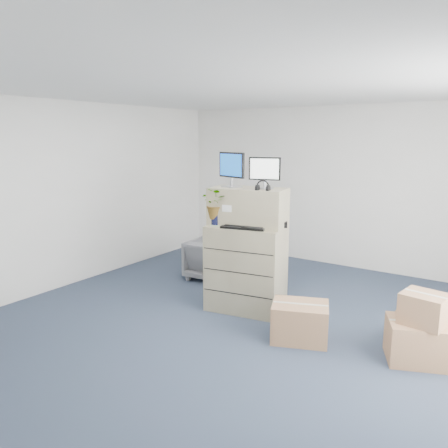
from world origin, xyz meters
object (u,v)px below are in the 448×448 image
at_px(monitor_right, 265,171).
at_px(office_chair, 211,257).
at_px(filing_cabinet_lower, 246,268).
at_px(water_bottle, 257,214).
at_px(monitor_left, 232,168).
at_px(potted_plant, 217,208).
at_px(keyboard, 244,227).

height_order(monitor_right, office_chair, monitor_right).
distance_m(filing_cabinet_lower, water_bottle, 0.73).
bearing_deg(monitor_left, water_bottle, 28.09).
bearing_deg(potted_plant, filing_cabinet_lower, 27.38).
bearing_deg(filing_cabinet_lower, office_chair, 135.37).
height_order(monitor_right, potted_plant, monitor_right).
bearing_deg(water_bottle, office_chair, 150.27).
xyz_separation_m(filing_cabinet_lower, monitor_right, (0.21, 0.08, 1.28)).
relative_size(monitor_right, potted_plant, 0.86).
height_order(filing_cabinet_lower, keyboard, keyboard).
distance_m(monitor_right, potted_plant, 0.78).
bearing_deg(water_bottle, monitor_right, -4.40).
distance_m(filing_cabinet_lower, office_chair, 1.40).
height_order(monitor_right, water_bottle, monitor_right).
distance_m(keyboard, water_bottle, 0.28).
bearing_deg(filing_cabinet_lower, water_bottle, 31.05).
relative_size(monitor_left, office_chair, 0.64).
bearing_deg(potted_plant, monitor_left, 62.52).
relative_size(monitor_left, monitor_right, 1.14).
distance_m(monitor_left, office_chair, 1.93).
distance_m(monitor_right, keyboard, 0.75).
distance_m(monitor_left, monitor_right, 0.46).
distance_m(monitor_left, potted_plant, 0.56).
bearing_deg(water_bottle, filing_cabinet_lower, -139.38).
height_order(monitor_left, office_chair, monitor_left).
xyz_separation_m(monitor_left, monitor_right, (0.45, 0.07, -0.03)).
relative_size(monitor_left, keyboard, 0.79).
distance_m(monitor_right, water_bottle, 0.57).
relative_size(water_bottle, office_chair, 0.43).
relative_size(water_bottle, potted_plant, 0.66).
relative_size(filing_cabinet_lower, potted_plant, 2.47).
bearing_deg(water_bottle, potted_plant, -149.18).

